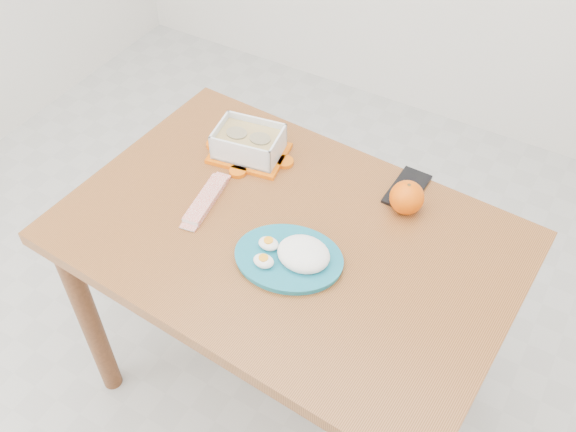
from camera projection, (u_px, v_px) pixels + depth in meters
The scene contains 7 objects.
ground at pixel (257, 411), 2.05m from camera, with size 3.50×3.50×0.00m, color #B7B7B2.
dining_table at pixel (288, 262), 1.65m from camera, with size 1.15×0.80×0.75m.
food_container at pixel (249, 143), 1.74m from camera, with size 0.22×0.18×0.08m.
orange_fruit at pixel (407, 197), 1.59m from camera, with size 0.09×0.09×0.09m, color #FF4705.
rice_plate at pixel (293, 255), 1.49m from camera, with size 0.31×0.31×0.07m.
candy_bar at pixel (206, 199), 1.64m from camera, with size 0.18×0.04×0.02m, color red.
smartphone at pixel (407, 189), 1.67m from camera, with size 0.08×0.15×0.01m, color black.
Camera 1 is at (0.56, -0.78, 1.91)m, focal length 40.00 mm.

